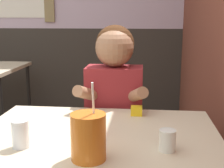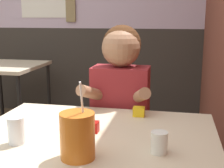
{
  "view_description": "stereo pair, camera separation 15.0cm",
  "coord_description": "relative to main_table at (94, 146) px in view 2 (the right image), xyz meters",
  "views": [
    {
      "loc": [
        0.98,
        -1.05,
        1.24
      ],
      "look_at": [
        0.83,
        0.41,
        0.92
      ],
      "focal_mm": 50.0,
      "sensor_mm": 36.0,
      "label": 1
    },
    {
      "loc": [
        1.13,
        -1.03,
        1.24
      ],
      "look_at": [
        0.83,
        0.41,
        0.92
      ],
      "focal_mm": 50.0,
      "sensor_mm": 36.0,
      "label": 2
    }
  ],
  "objects": [
    {
      "name": "condiment_ketchup",
      "position": [
        -0.01,
        0.01,
        0.09
      ],
      "size": [
        0.06,
        0.04,
        0.05
      ],
      "color": "#B7140F",
      "rests_on": "main_table"
    },
    {
      "name": "main_table",
      "position": [
        0.0,
        0.0,
        0.0
      ],
      "size": [
        1.09,
        0.8,
        0.73
      ],
      "color": "beige",
      "rests_on": "ground_plane"
    },
    {
      "name": "background_table",
      "position": [
        -1.47,
        1.79,
        -0.02
      ],
      "size": [
        0.72,
        0.8,
        0.73
      ],
      "color": "beige",
      "rests_on": "ground_plane"
    },
    {
      "name": "condiment_mustard",
      "position": [
        0.17,
        0.29,
        0.09
      ],
      "size": [
        0.06,
        0.04,
        0.05
      ],
      "color": "yellow",
      "rests_on": "main_table"
    },
    {
      "name": "back_wall",
      "position": [
        -0.79,
        2.51,
        0.69
      ],
      "size": [
        5.84,
        0.09,
        2.7
      ],
      "color": "silver",
      "rests_on": "ground_plane"
    },
    {
      "name": "glass_near_pitcher",
      "position": [
        -0.28,
        -0.17,
        0.12
      ],
      "size": [
        0.07,
        0.07,
        0.11
      ],
      "color": "silver",
      "rests_on": "main_table"
    },
    {
      "name": "glass_center",
      "position": [
        0.3,
        -0.15,
        0.11
      ],
      "size": [
        0.07,
        0.07,
        0.09
      ],
      "color": "silver",
      "rests_on": "main_table"
    },
    {
      "name": "person_seated",
      "position": [
        0.03,
        0.54,
        -0.01
      ],
      "size": [
        0.42,
        0.42,
        1.2
      ],
      "color": "maroon",
      "rests_on": "ground_plane"
    },
    {
      "name": "cocktail_pitcher",
      "position": [
        0.01,
        -0.25,
        0.15
      ],
      "size": [
        0.13,
        0.13,
        0.29
      ],
      "color": "#C6661E",
      "rests_on": "main_table"
    }
  ]
}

